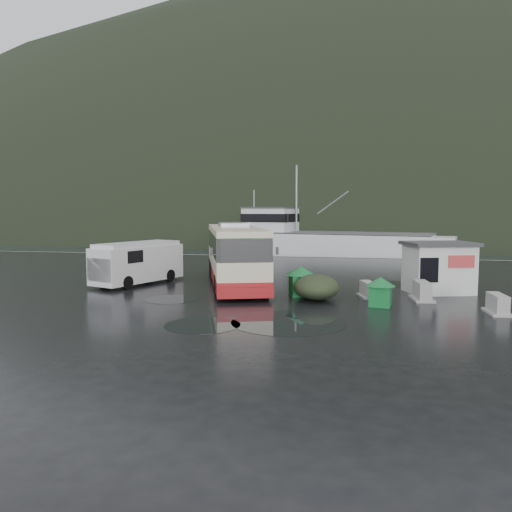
% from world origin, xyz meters
% --- Properties ---
extents(ground, '(160.00, 160.00, 0.00)m').
position_xyz_m(ground, '(0.00, 0.00, 0.00)').
color(ground, black).
rests_on(ground, ground).
extents(harbor_water, '(300.00, 180.00, 0.02)m').
position_xyz_m(harbor_water, '(0.00, 110.00, 0.00)').
color(harbor_water, black).
rests_on(harbor_water, ground).
extents(quay_edge, '(160.00, 0.60, 1.50)m').
position_xyz_m(quay_edge, '(0.00, 20.00, 0.00)').
color(quay_edge, '#999993').
rests_on(quay_edge, ground).
extents(headland, '(780.00, 540.00, 570.00)m').
position_xyz_m(headland, '(10.00, 250.00, 0.00)').
color(headland, black).
rests_on(headland, ground).
extents(coach_bus, '(6.81, 12.57, 3.46)m').
position_xyz_m(coach_bus, '(-1.74, 3.04, 0.00)').
color(coach_bus, beige).
rests_on(coach_bus, ground).
extents(white_van, '(3.79, 6.05, 2.39)m').
position_xyz_m(white_van, '(-7.03, 1.70, 0.00)').
color(white_van, silver).
rests_on(white_van, ground).
extents(waste_bin_left, '(1.35, 1.35, 1.47)m').
position_xyz_m(waste_bin_left, '(2.43, -0.34, 0.00)').
color(waste_bin_left, '#12692D').
rests_on(waste_bin_left, ground).
extents(waste_bin_right, '(1.05, 1.05, 1.28)m').
position_xyz_m(waste_bin_right, '(6.11, -2.30, 0.00)').
color(waste_bin_right, '#12692D').
rests_on(waste_bin_right, ground).
extents(dome_tent, '(2.45, 3.19, 1.16)m').
position_xyz_m(dome_tent, '(3.24, -1.11, 0.00)').
color(dome_tent, '#2A341F').
rests_on(dome_tent, ground).
extents(ticket_kiosk, '(3.88, 3.35, 2.58)m').
position_xyz_m(ticket_kiosk, '(9.12, 1.97, 0.00)').
color(ticket_kiosk, silver).
rests_on(ticket_kiosk, ground).
extents(jersey_barrier_a, '(1.11, 1.65, 0.75)m').
position_xyz_m(jersey_barrier_a, '(5.63, -0.14, 0.00)').
color(jersey_barrier_a, '#999993').
rests_on(jersey_barrier_a, ground).
extents(jersey_barrier_b, '(1.05, 1.83, 0.87)m').
position_xyz_m(jersey_barrier_b, '(8.07, -0.35, 0.00)').
color(jersey_barrier_b, '#999993').
rests_on(jersey_barrier_b, ground).
extents(jersey_barrier_c, '(0.88, 1.62, 0.79)m').
position_xyz_m(jersey_barrier_c, '(10.69, -2.93, 0.00)').
color(jersey_barrier_c, '#999993').
rests_on(jersey_barrier_c, ground).
extents(fishing_trawler, '(26.23, 11.23, 10.25)m').
position_xyz_m(fishing_trawler, '(1.55, 27.52, 0.00)').
color(fishing_trawler, silver).
rests_on(fishing_trawler, ground).
extents(puddles, '(13.00, 14.56, 0.01)m').
position_xyz_m(puddles, '(1.88, -3.97, 0.01)').
color(puddles, black).
rests_on(puddles, ground).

